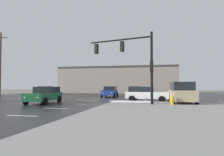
{
  "coord_description": "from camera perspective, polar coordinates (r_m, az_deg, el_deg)",
  "views": [
    {
      "loc": [
        7.53,
        -24.78,
        1.72
      ],
      "look_at": [
        0.41,
        7.9,
        2.89
      ],
      "focal_mm": 34.43,
      "sensor_mm": 36.0,
      "label": 1
    }
  ],
  "objects": [
    {
      "name": "sedan_red",
      "position": [
        42.8,
        -16.88,
        -3.08
      ],
      "size": [
        2.33,
        4.65,
        1.58
      ],
      "rotation": [
        0.0,
        0.0,
        1.49
      ],
      "color": "#B21919",
      "rests_on": "road_asphalt"
    },
    {
      "name": "ground_plane",
      "position": [
        25.95,
        -4.63,
        -5.81
      ],
      "size": [
        120.0,
        120.0,
        0.0
      ],
      "primitive_type": "plane",
      "color": "slate"
    },
    {
      "name": "lane_markings",
      "position": [
        24.3,
        -2.84,
        -6.02
      ],
      "size": [
        36.15,
        36.15,
        0.01
      ],
      "color": "silver",
      "rests_on": "road_asphalt"
    },
    {
      "name": "traffic_signal_mast",
      "position": [
        19.26,
        5.55,
        5.69
      ],
      "size": [
        6.08,
        1.89,
        6.18
      ],
      "rotation": [
        0.0,
        0.0,
        2.87
      ],
      "color": "black",
      "rests_on": "sidewalk_corner"
    },
    {
      "name": "snow_strip_curbside",
      "position": [
        20.99,
        5.37,
        -6.24
      ],
      "size": [
        4.0,
        1.6,
        0.06
      ],
      "primitive_type": "cube",
      "color": "white",
      "rests_on": "sidewalk_corner"
    },
    {
      "name": "fire_hydrant",
      "position": [
        18.34,
        15.7,
        -5.64
      ],
      "size": [
        0.48,
        0.26,
        0.79
      ],
      "color": "gold",
      "rests_on": "sidewalk_corner"
    },
    {
      "name": "sedan_green",
      "position": [
        21.38,
        -17.45,
        -4.25
      ],
      "size": [
        2.23,
        4.62,
        1.58
      ],
      "rotation": [
        0.0,
        0.0,
        -1.51
      ],
      "color": "#195933",
      "rests_on": "road_asphalt"
    },
    {
      "name": "sedan_blue",
      "position": [
        31.89,
        -0.52,
        -3.57
      ],
      "size": [
        2.22,
        4.61,
        1.58
      ],
      "rotation": [
        0.0,
        0.0,
        -1.52
      ],
      "color": "navy",
      "rests_on": "road_asphalt"
    },
    {
      "name": "suv_tan",
      "position": [
        21.14,
        18.03,
        -3.62
      ],
      "size": [
        2.4,
        4.93,
        2.03
      ],
      "rotation": [
        0.0,
        0.0,
        1.63
      ],
      "color": "tan",
      "rests_on": "road_asphalt"
    },
    {
      "name": "strip_building_background",
      "position": [
        50.34,
        1.63,
        -0.53
      ],
      "size": [
        26.84,
        8.0,
        6.03
      ],
      "color": "gray",
      "rests_on": "ground_plane"
    },
    {
      "name": "sedan_white",
      "position": [
        23.17,
        9.0,
        -4.13
      ],
      "size": [
        4.65,
        2.32,
        1.58
      ],
      "rotation": [
        0.0,
        0.0,
        -0.08
      ],
      "color": "white",
      "rests_on": "road_asphalt"
    },
    {
      "name": "road_asphalt",
      "position": [
        25.95,
        -4.63,
        -5.79
      ],
      "size": [
        44.0,
        44.0,
        0.02
      ],
      "primitive_type": "cube",
      "color": "#232326",
      "rests_on": "ground_plane"
    },
    {
      "name": "utility_pole_far",
      "position": [
        37.41,
        -27.54,
        3.53
      ],
      "size": [
        2.2,
        0.28,
        9.94
      ],
      "color": "brown",
      "rests_on": "ground_plane"
    },
    {
      "name": "sedan_black",
      "position": [
        38.61,
        6.41,
        -3.28
      ],
      "size": [
        2.12,
        4.58,
        1.58
      ],
      "rotation": [
        0.0,
        0.0,
        1.54
      ],
      "color": "black",
      "rests_on": "road_asphalt"
    }
  ]
}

